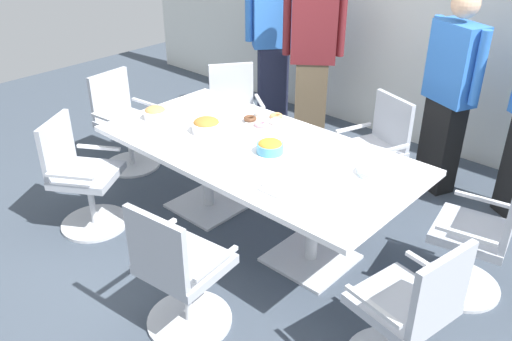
% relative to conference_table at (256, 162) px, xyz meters
% --- Properties ---
extents(ground_plane, '(10.00, 10.00, 0.01)m').
position_rel_conference_table_xyz_m(ground_plane, '(0.00, 0.00, -0.63)').
color(ground_plane, '#3D4754').
extents(back_wall, '(8.00, 0.10, 2.80)m').
position_rel_conference_table_xyz_m(back_wall, '(0.00, 2.40, 0.77)').
color(back_wall, silver).
rests_on(back_wall, ground).
extents(conference_table, '(2.40, 1.20, 0.75)m').
position_rel_conference_table_xyz_m(conference_table, '(0.00, 0.00, 0.00)').
color(conference_table, white).
rests_on(conference_table, ground).
extents(office_chair_0, '(0.59, 0.59, 0.91)m').
position_rel_conference_table_xyz_m(office_chair_0, '(-1.70, -0.00, -0.22)').
color(office_chair_0, silver).
rests_on(office_chair_0, ground).
extents(office_chair_1, '(0.74, 0.74, 0.91)m').
position_rel_conference_table_xyz_m(office_chair_1, '(-1.08, -0.85, -0.22)').
color(office_chair_1, silver).
rests_on(office_chair_1, ground).
extents(office_chair_2, '(0.60, 0.60, 0.91)m').
position_rel_conference_table_xyz_m(office_chair_2, '(0.37, -1.08, -0.22)').
color(office_chair_2, silver).
rests_on(office_chair_2, ground).
extents(office_chair_3, '(0.63, 0.63, 0.91)m').
position_rel_conference_table_xyz_m(office_chair_3, '(1.54, -0.47, -0.22)').
color(office_chair_3, silver).
rests_on(office_chair_3, ground).
extents(office_chair_4, '(0.63, 0.63, 0.91)m').
position_rel_conference_table_xyz_m(office_chair_4, '(1.54, 0.46, -0.22)').
color(office_chair_4, silver).
rests_on(office_chair_4, ground).
extents(office_chair_5, '(0.69, 0.69, 0.91)m').
position_rel_conference_table_xyz_m(office_chair_5, '(0.39, 1.07, -0.22)').
color(office_chair_5, silver).
rests_on(office_chair_5, ground).
extents(office_chair_6, '(0.75, 0.75, 0.91)m').
position_rel_conference_table_xyz_m(office_chair_6, '(-1.07, 0.85, -0.22)').
color(office_chair_6, silver).
rests_on(office_chair_6, ground).
extents(person_standing_0, '(0.45, 0.52, 1.86)m').
position_rel_conference_table_xyz_m(person_standing_0, '(-1.34, 1.74, 0.36)').
color(person_standing_0, '#232842').
rests_on(person_standing_0, ground).
extents(person_standing_1, '(0.53, 0.44, 1.83)m').
position_rel_conference_table_xyz_m(person_standing_1, '(-0.72, 1.62, 0.34)').
color(person_standing_1, brown).
rests_on(person_standing_1, ground).
extents(person_standing_2, '(0.59, 0.38, 1.75)m').
position_rel_conference_table_xyz_m(person_standing_2, '(0.72, 1.62, 0.29)').
color(person_standing_2, black).
rests_on(person_standing_2, ground).
extents(snack_bowl_chips_orange, '(0.19, 0.19, 0.10)m').
position_rel_conference_table_xyz_m(snack_bowl_chips_orange, '(0.14, 0.00, 0.17)').
color(snack_bowl_chips_orange, '#4C9EC6').
rests_on(snack_bowl_chips_orange, conference_table).
extents(snack_bowl_pretzels, '(0.23, 0.23, 0.11)m').
position_rel_conference_table_xyz_m(snack_bowl_pretzels, '(-0.46, -0.06, 0.18)').
color(snack_bowl_pretzels, white).
rests_on(snack_bowl_pretzels, conference_table).
extents(snack_bowl_cookies, '(0.19, 0.19, 0.10)m').
position_rel_conference_table_xyz_m(snack_bowl_cookies, '(-0.97, -0.17, 0.18)').
color(snack_bowl_cookies, white).
rests_on(snack_bowl_cookies, conference_table).
extents(donut_platter, '(0.33, 0.32, 0.04)m').
position_rel_conference_table_xyz_m(donut_platter, '(-0.26, 0.39, 0.14)').
color(donut_platter, white).
rests_on(donut_platter, conference_table).
extents(plate_stack, '(0.22, 0.22, 0.04)m').
position_rel_conference_table_xyz_m(plate_stack, '(0.86, 0.22, 0.15)').
color(plate_stack, white).
rests_on(plate_stack, conference_table).
extents(napkin_pile, '(0.14, 0.14, 0.05)m').
position_rel_conference_table_xyz_m(napkin_pile, '(0.53, -0.38, 0.15)').
color(napkin_pile, white).
rests_on(napkin_pile, conference_table).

